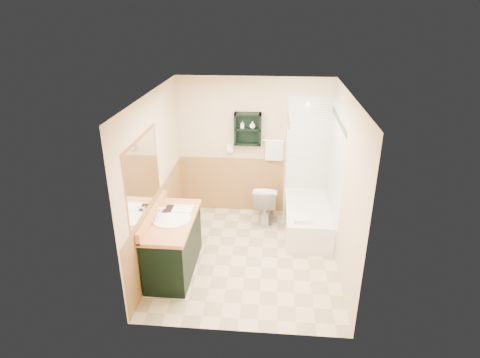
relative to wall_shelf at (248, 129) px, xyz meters
name	(u,v)px	position (x,y,z in m)	size (l,w,h in m)	color
floor	(247,256)	(0.10, -1.41, -1.55)	(3.00, 3.00, 0.00)	beige
back_wall	(254,147)	(0.10, 0.11, -0.35)	(2.60, 0.04, 2.40)	beige
left_wall	(154,179)	(-1.22, -1.41, -0.35)	(0.04, 3.00, 2.40)	beige
right_wall	(345,186)	(1.42, -1.41, -0.35)	(0.04, 3.00, 2.40)	beige
ceiling	(248,94)	(0.10, -1.41, 0.87)	(2.60, 3.00, 0.04)	white
wainscot_left	(160,223)	(-1.19, -1.41, -1.05)	(2.98, 2.98, 1.00)	tan
wainscot_back	(253,185)	(0.10, 0.08, -1.05)	(2.58, 2.58, 1.00)	tan
mirror_frame	(143,175)	(-1.17, -1.96, -0.05)	(1.30, 1.30, 1.00)	brown
mirror_glass	(143,175)	(-1.17, -1.96, -0.05)	(1.20, 1.20, 0.90)	white
tile_right	(334,175)	(1.38, -0.66, -0.50)	(1.50, 1.50, 2.10)	white
tile_back	(314,158)	(1.13, 0.07, -0.50)	(0.95, 0.95, 2.10)	white
tile_accent	(339,121)	(1.37, -0.66, 0.35)	(1.50, 1.50, 0.10)	#12412A
wall_shelf	(248,129)	(0.00, 0.00, 0.00)	(0.45, 0.15, 0.55)	black
hair_dryer	(230,148)	(-0.30, 0.02, -0.35)	(0.10, 0.24, 0.18)	white
towel_bar	(275,140)	(0.45, 0.04, -0.20)	(0.40, 0.06, 0.40)	white
curtain_rod	(288,113)	(0.63, -0.66, 0.45)	(0.03, 0.03, 1.60)	silver
shower_curtain	(285,163)	(0.63, -0.48, -0.40)	(1.05, 1.05, 1.70)	beige
vanity	(173,245)	(-0.89, -1.81, -1.15)	(0.59, 1.26, 0.80)	black
bathtub	(307,218)	(1.03, -0.57, -1.31)	(0.71, 1.50, 0.47)	white
toilet	(266,203)	(0.33, -0.30, -1.20)	(0.40, 0.71, 0.69)	white
counter_towel	(183,209)	(-0.79, -1.55, -0.73)	(0.28, 0.22, 0.04)	white
vanity_book	(164,202)	(-1.06, -1.55, -0.62)	(0.18, 0.02, 0.25)	black
tub_towel	(302,219)	(0.90, -1.12, -1.04)	(0.24, 0.20, 0.07)	white
soap_bottle_a	(242,126)	(-0.09, -0.01, 0.04)	(0.05, 0.12, 0.05)	white
soap_bottle_b	(252,126)	(0.08, -0.01, 0.06)	(0.09, 0.12, 0.09)	white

